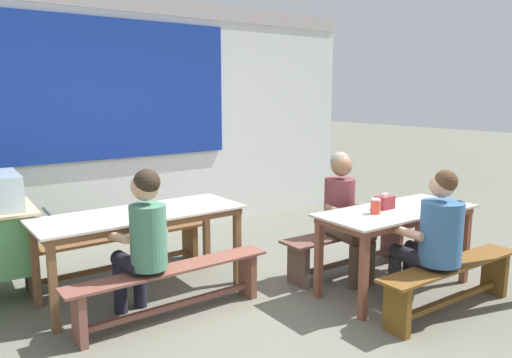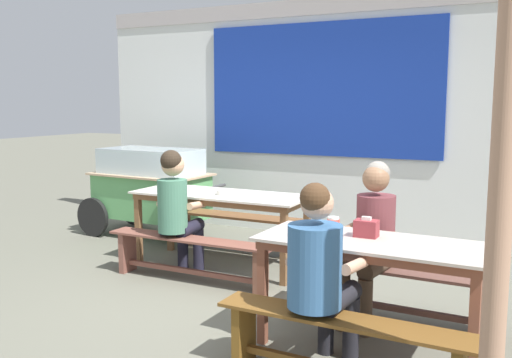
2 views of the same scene
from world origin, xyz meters
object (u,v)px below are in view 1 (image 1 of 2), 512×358
condiment_jar (375,206)px  bench_far_front (172,285)px  dining_table_far (141,221)px  dining_table_near (397,218)px  bench_near_front (451,281)px  person_left_back_turned (144,235)px  soup_bowl (151,210)px  person_near_front (433,234)px  bench_far_back (119,247)px  bench_near_back (349,244)px  person_right_near_table (344,209)px  tissue_box (385,202)px

condiment_jar → bench_far_front: bearing=157.2°
dining_table_far → dining_table_near: same height
dining_table_far → bench_far_front: dining_table_far is taller
bench_near_front → person_left_back_turned: (-2.10, 1.37, 0.44)m
dining_table_near → soup_bowl: soup_bowl is taller
person_near_front → condiment_jar: 0.55m
bench_far_back → bench_near_front: same height
dining_table_near → bench_far_back: size_ratio=0.85×
person_left_back_turned → soup_bowl: (0.27, 0.45, 0.08)m
bench_far_front → condiment_jar: bearing=-22.8°
bench_far_front → condiment_jar: (1.64, -0.69, 0.56)m
bench_near_front → condiment_jar: (-0.27, 0.60, 0.56)m
dining_table_near → soup_bowl: 2.22m
bench_near_front → person_left_back_turned: size_ratio=1.27×
bench_far_front → bench_near_back: bearing=-3.4°
bench_near_front → person_right_near_table: size_ratio=1.27×
bench_far_back → person_right_near_table: 2.27m
dining_table_far → bench_far_back: size_ratio=1.00×
soup_bowl → bench_far_back: bearing=96.0°
dining_table_far → condiment_jar: condiment_jar is taller
dining_table_near → person_near_front: 0.54m
bench_near_back → person_left_back_turned: size_ratio=1.26×
person_near_front → person_left_back_turned: person_left_back_turned is taller
person_right_near_table → bench_near_back: bearing=24.3°
person_right_near_table → person_near_front: bearing=-92.7°
condiment_jar → soup_bowl: condiment_jar is taller
person_left_back_turned → condiment_jar: person_left_back_turned is taller
bench_far_front → bench_near_back: (1.94, -0.12, 0.01)m
dining_table_near → person_left_back_turned: size_ratio=1.26×
tissue_box → soup_bowl: 2.12m
bench_far_front → tissue_box: (1.86, -0.62, 0.55)m
bench_near_back → bench_near_front: bearing=-91.8°
person_near_front → person_right_near_table: bearing=87.3°
dining_table_far → soup_bowl: (0.07, -0.06, 0.10)m
bench_far_front → tissue_box: size_ratio=10.95×
bench_near_front → person_near_front: size_ratio=1.29×
person_near_front → soup_bowl: 2.41m
bench_near_front → soup_bowl: soup_bowl is taller
bench_near_back → condiment_jar: bearing=-117.9°
dining_table_near → person_near_front: (-0.19, -0.51, 0.00)m
person_near_front → bench_far_back: bearing=125.8°
bench_near_front → person_left_back_turned: 2.54m
dining_table_far → person_left_back_turned: person_left_back_turned is taller
person_left_back_turned → condiment_jar: bearing=-22.6°
dining_table_far → person_right_near_table: size_ratio=1.48×
person_near_front → condiment_jar: person_near_front is taller
bench_near_front → dining_table_far: bearing=135.3°
dining_table_near → bench_far_back: 2.71m
dining_table_far → soup_bowl: size_ratio=12.40×
bench_far_front → tissue_box: bearing=-18.3°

